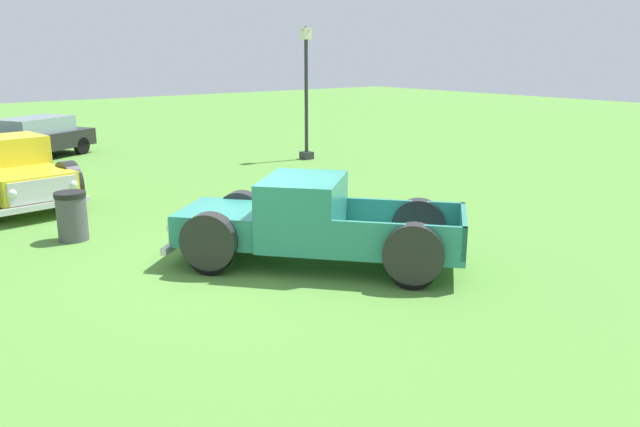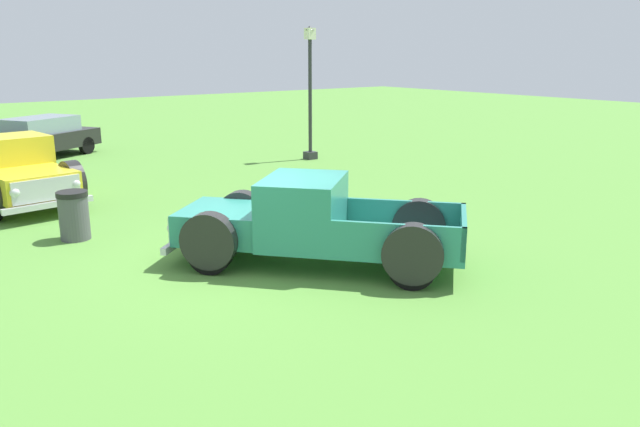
{
  "view_description": "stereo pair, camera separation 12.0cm",
  "coord_description": "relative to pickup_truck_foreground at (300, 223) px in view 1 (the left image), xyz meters",
  "views": [
    {
      "loc": [
        -5.48,
        -8.69,
        3.55
      ],
      "look_at": [
        0.8,
        -0.66,
        0.9
      ],
      "focal_mm": 35.18,
      "sensor_mm": 36.0,
      "label": 1
    },
    {
      "loc": [
        -5.38,
        -8.76,
        3.55
      ],
      "look_at": [
        0.8,
        -0.66,
        0.9
      ],
      "focal_mm": 35.18,
      "sensor_mm": 36.0,
      "label": 2
    }
  ],
  "objects": [
    {
      "name": "ground_plane",
      "position": [
        -0.57,
        0.39,
        -0.72
      ],
      "size": [
        80.0,
        80.0,
        0.0
      ],
      "primitive_type": "plane",
      "color": "#548C38"
    },
    {
      "name": "pickup_truck_behind_left",
      "position": [
        -2.94,
        7.73,
        0.05
      ],
      "size": [
        2.58,
        5.46,
        1.61
      ],
      "color": "yellow",
      "rests_on": "ground_plane"
    },
    {
      "name": "pickup_truck_foreground",
      "position": [
        0.0,
        0.0,
        0.0
      ],
      "size": [
        4.5,
        4.84,
        1.5
      ],
      "color": "#2D8475",
      "rests_on": "ground_plane"
    },
    {
      "name": "lamp_post_near",
      "position": [
        6.54,
        8.55,
        1.56
      ],
      "size": [
        0.36,
        0.36,
        4.34
      ],
      "color": "#2D2D33",
      "rests_on": "ground_plane"
    },
    {
      "name": "trash_can",
      "position": [
        -2.65,
        3.79,
        -0.24
      ],
      "size": [
        0.59,
        0.59,
        0.95
      ],
      "color": "#4C4C51",
      "rests_on": "ground_plane"
    },
    {
      "name": "sedan_distant_a",
      "position": [
        -0.7,
        14.23,
        0.01
      ],
      "size": [
        4.45,
        3.55,
        1.39
      ],
      "color": "black",
      "rests_on": "ground_plane"
    }
  ]
}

